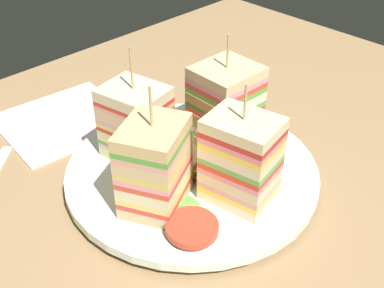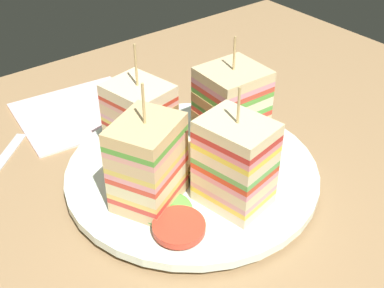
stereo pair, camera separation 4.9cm
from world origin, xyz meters
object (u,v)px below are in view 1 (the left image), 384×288
object	(u,v)px
plate	(192,172)
sandwich_wedge_0	(154,166)
sandwich_wedge_2	(225,105)
napkin	(64,119)
chip_pile	(191,163)
sandwich_wedge_3	(136,122)
sandwich_wedge_1	(244,158)

from	to	relation	value
plate	sandwich_wedge_0	bearing A→B (deg)	12.90
sandwich_wedge_2	napkin	distance (cm)	21.27
chip_pile	sandwich_wedge_3	bearing A→B (deg)	-77.27
sandwich_wedge_2	napkin	world-z (taller)	sandwich_wedge_2
sandwich_wedge_0	napkin	world-z (taller)	sandwich_wedge_0
sandwich_wedge_1	sandwich_wedge_3	size ratio (longest dim) A/B	0.99
sandwich_wedge_0	sandwich_wedge_3	distance (cm)	8.26
chip_pile	napkin	xyz separation A→B (cm)	(2.42, -20.05, -2.84)
sandwich_wedge_2	chip_pile	distance (cm)	7.87
sandwich_wedge_2	chip_pile	size ratio (longest dim) A/B	1.62
sandwich_wedge_1	napkin	world-z (taller)	sandwich_wedge_1
sandwich_wedge_2	napkin	xyz separation A→B (cm)	(9.46, -18.14, -5.81)
napkin	sandwich_wedge_2	bearing A→B (deg)	117.53
sandwich_wedge_3	chip_pile	world-z (taller)	sandwich_wedge_3
plate	napkin	bearing A→B (deg)	-80.48
plate	sandwich_wedge_3	distance (cm)	7.80
sandwich_wedge_3	napkin	size ratio (longest dim) A/B	0.84
plate	napkin	world-z (taller)	plate
sandwich_wedge_1	plate	bearing A→B (deg)	-6.72
sandwich_wedge_2	sandwich_wedge_1	bearing A→B (deg)	54.39
plate	sandwich_wedge_1	xyz separation A→B (cm)	(-0.47, 6.31, 5.04)
sandwich_wedge_0	napkin	distance (cm)	21.75
sandwich_wedge_0	napkin	bearing A→B (deg)	55.35
sandwich_wedge_0	chip_pile	distance (cm)	6.12
sandwich_wedge_1	chip_pile	xyz separation A→B (cm)	(1.29, -5.62, -2.95)
sandwich_wedge_1	sandwich_wedge_0	bearing A→B (deg)	42.59
sandwich_wedge_1	napkin	bearing A→B (deg)	-2.72
sandwich_wedge_1	sandwich_wedge_3	xyz separation A→B (cm)	(2.78, -12.19, -0.46)
chip_pile	napkin	world-z (taller)	chip_pile
napkin	sandwich_wedge_0	bearing A→B (deg)	82.01
sandwich_wedge_1	chip_pile	bearing A→B (deg)	2.00
plate	sandwich_wedge_2	xyz separation A→B (cm)	(-6.21, -1.22, 5.06)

